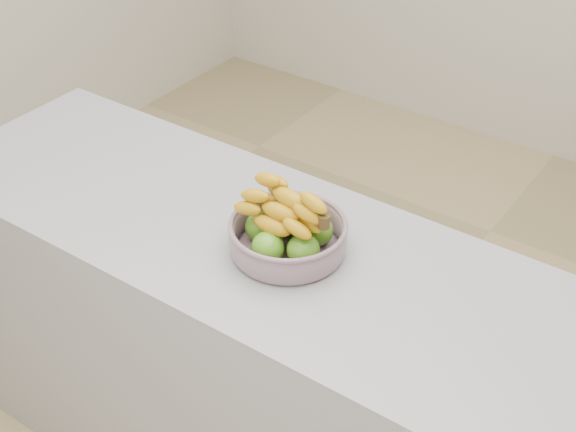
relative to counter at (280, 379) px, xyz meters
The scene contains 3 objects.
ground 0.55m from the counter, 90.00° to the left, with size 4.00×4.00×0.00m, color tan.
counter is the anchor object (origin of this frame).
fruit_bowl 0.50m from the counter, ahead, with size 0.28×0.28×0.17m.
Camera 1 is at (0.87, -1.51, 2.06)m, focal length 50.00 mm.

